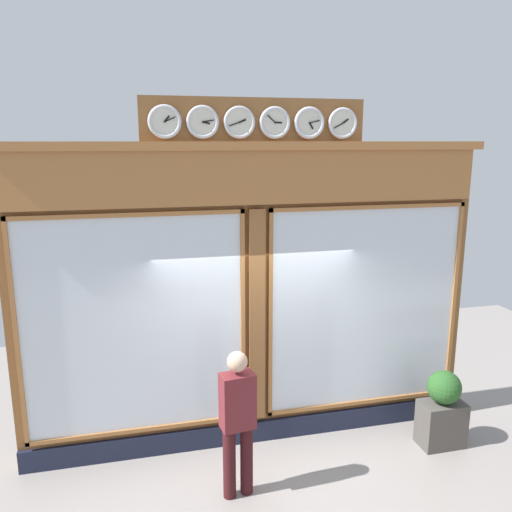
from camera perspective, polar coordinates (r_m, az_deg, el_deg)
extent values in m
cube|color=brown|center=(6.59, -0.31, -4.91)|extent=(5.77, 0.30, 3.73)
cube|color=#191E33|center=(7.15, 0.04, -18.63)|extent=(5.77, 0.08, 0.28)
cube|color=#A56936|center=(6.12, 0.09, 8.59)|extent=(5.66, 0.08, 0.63)
cube|color=#A56936|center=(6.12, 0.05, 11.99)|extent=(5.89, 0.20, 0.10)
cube|color=silver|center=(6.96, 11.91, -5.62)|extent=(2.54, 0.02, 2.61)
cube|color=#A56936|center=(6.66, 12.49, 5.26)|extent=(2.64, 0.04, 0.05)
cube|color=#A56936|center=(7.46, 11.50, -15.41)|extent=(2.64, 0.04, 0.05)
cube|color=#A56936|center=(7.58, 20.86, -4.69)|extent=(0.05, 0.04, 2.71)
cube|color=#A56936|center=(6.51, 1.58, -6.64)|extent=(0.05, 0.04, 2.71)
cube|color=silver|center=(6.32, -13.13, -7.57)|extent=(2.54, 0.02, 2.61)
cube|color=#A56936|center=(5.98, -13.75, 4.41)|extent=(2.64, 0.04, 0.05)
cube|color=#A56936|center=(6.87, -12.55, -18.10)|extent=(2.64, 0.04, 0.05)
cube|color=#A56936|center=(6.44, -24.82, -8.07)|extent=(0.05, 0.04, 2.71)
cube|color=#A56936|center=(6.43, -1.45, -6.88)|extent=(0.05, 0.04, 2.71)
cube|color=brown|center=(6.47, 0.06, -6.75)|extent=(0.20, 0.10, 2.71)
cube|color=brown|center=(6.16, -0.05, 14.41)|extent=(2.64, 0.06, 0.56)
cylinder|color=silver|center=(6.41, 9.48, 14.17)|extent=(0.29, 0.02, 0.29)
torus|color=silver|center=(6.41, 9.49, 14.17)|extent=(0.36, 0.04, 0.36)
cube|color=black|center=(6.41, 9.81, 14.37)|extent=(0.08, 0.01, 0.06)
cube|color=black|center=(6.38, 9.05, 13.94)|extent=(0.12, 0.01, 0.07)
sphere|color=black|center=(6.40, 9.54, 14.18)|extent=(0.02, 0.02, 0.02)
cylinder|color=silver|center=(6.26, 5.86, 14.32)|extent=(0.29, 0.02, 0.29)
torus|color=silver|center=(6.26, 5.88, 14.32)|extent=(0.37, 0.05, 0.37)
cube|color=black|center=(6.26, 6.09, 14.00)|extent=(0.06, 0.01, 0.08)
cube|color=black|center=(6.27, 6.46, 14.43)|extent=(0.12, 0.01, 0.04)
sphere|color=black|center=(6.25, 5.92, 14.32)|extent=(0.02, 0.02, 0.02)
cylinder|color=silver|center=(6.14, 2.08, 14.41)|extent=(0.29, 0.02, 0.29)
torus|color=silver|center=(6.13, 2.09, 14.41)|extent=(0.37, 0.05, 0.37)
cube|color=black|center=(6.13, 2.49, 14.41)|extent=(0.08, 0.01, 0.02)
cube|color=black|center=(6.11, 1.69, 14.81)|extent=(0.10, 0.01, 0.09)
sphere|color=black|center=(6.12, 2.13, 14.42)|extent=(0.02, 0.02, 0.02)
cylinder|color=silver|center=(6.04, -1.84, 14.45)|extent=(0.29, 0.02, 0.29)
torus|color=silver|center=(6.03, -1.83, 14.45)|extent=(0.36, 0.04, 0.36)
cube|color=black|center=(6.03, -1.46, 14.60)|extent=(0.08, 0.01, 0.05)
cube|color=black|center=(6.01, -2.38, 14.26)|extent=(0.12, 0.01, 0.05)
sphere|color=black|center=(6.02, -1.80, 14.45)|extent=(0.02, 0.02, 0.02)
cylinder|color=silver|center=(5.97, -5.88, 14.41)|extent=(0.29, 0.02, 0.29)
torus|color=silver|center=(5.96, -5.87, 14.41)|extent=(0.37, 0.05, 0.37)
cube|color=black|center=(5.96, -5.47, 14.34)|extent=(0.08, 0.01, 0.04)
cube|color=black|center=(5.96, -5.25, 14.53)|extent=(0.12, 0.01, 0.03)
sphere|color=black|center=(5.95, -5.85, 14.42)|extent=(0.02, 0.02, 0.02)
cylinder|color=silver|center=(5.92, -9.99, 14.31)|extent=(0.29, 0.02, 0.29)
torus|color=silver|center=(5.92, -9.99, 14.31)|extent=(0.37, 0.05, 0.37)
cube|color=black|center=(5.91, -9.74, 14.62)|extent=(0.06, 0.01, 0.07)
cube|color=black|center=(5.91, -9.42, 14.57)|extent=(0.12, 0.01, 0.06)
sphere|color=black|center=(5.90, -9.98, 14.31)|extent=(0.02, 0.02, 0.02)
cylinder|color=#3A1316|center=(6.09, -2.94, -21.74)|extent=(0.14, 0.14, 0.82)
cylinder|color=#3A1316|center=(6.15, -1.04, -21.38)|extent=(0.14, 0.14, 0.82)
cube|color=maroon|center=(5.75, -2.04, -15.61)|extent=(0.39, 0.27, 0.62)
sphere|color=tan|center=(5.55, -2.08, -11.51)|extent=(0.22, 0.22, 0.22)
cube|color=#4C4742|center=(7.39, 19.64, -16.93)|extent=(0.56, 0.36, 0.59)
sphere|color=#285623|center=(7.16, 19.95, -13.38)|extent=(0.43, 0.43, 0.43)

